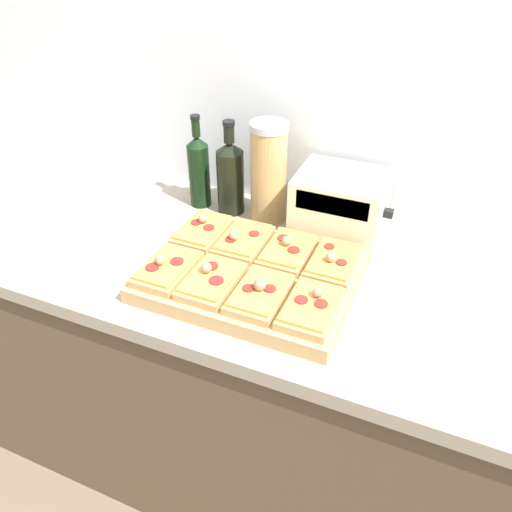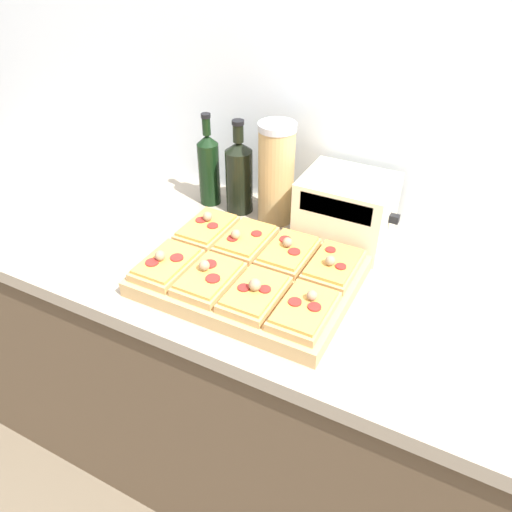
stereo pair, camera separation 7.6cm
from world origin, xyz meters
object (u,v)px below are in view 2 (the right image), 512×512
at_px(grain_jar_tall, 278,174).
at_px(toaster_oven, 346,210).
at_px(olive_oil_bottle, 209,168).
at_px(cutting_board, 250,276).
at_px(wine_bottle, 239,175).

relative_size(grain_jar_tall, toaster_oven, 1.13).
xyz_separation_m(olive_oil_bottle, toaster_oven, (0.43, -0.01, -0.02)).
height_order(cutting_board, wine_bottle, wine_bottle).
height_order(olive_oil_bottle, grain_jar_tall, grain_jar_tall).
xyz_separation_m(cutting_board, toaster_oven, (0.14, 0.28, 0.07)).
distance_m(olive_oil_bottle, grain_jar_tall, 0.23).
relative_size(cutting_board, olive_oil_bottle, 1.76).
height_order(cutting_board, toaster_oven, toaster_oven).
xyz_separation_m(cutting_board, grain_jar_tall, (-0.07, 0.29, 0.13)).
height_order(grain_jar_tall, toaster_oven, grain_jar_tall).
height_order(olive_oil_bottle, wine_bottle, olive_oil_bottle).
bearing_deg(olive_oil_bottle, grain_jar_tall, 0.00).
height_order(cutting_board, grain_jar_tall, grain_jar_tall).
height_order(cutting_board, olive_oil_bottle, olive_oil_bottle).
relative_size(olive_oil_bottle, grain_jar_tall, 0.96).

